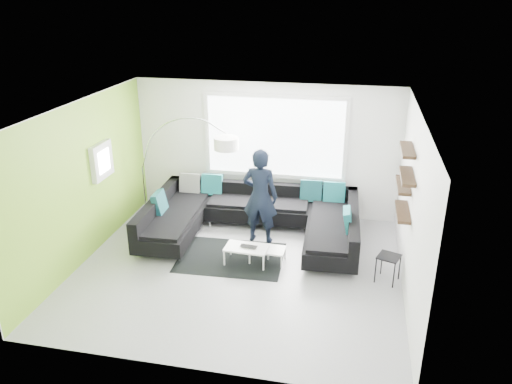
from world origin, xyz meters
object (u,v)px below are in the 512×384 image
coffee_table (257,254)px  arc_lamp (142,168)px  side_table (388,269)px  sectional_sofa (252,221)px  laptop (248,248)px  person (260,196)px

coffee_table → arc_lamp: (-2.70, 1.40, 0.95)m
side_table → coffee_table: bearing=176.0°
sectional_sofa → side_table: bearing=-24.3°
side_table → laptop: bearing=178.6°
sectional_sofa → person: 0.57m
arc_lamp → side_table: size_ratio=4.74×
person → laptop: person is taller
coffee_table → person: (-0.11, 0.84, 0.76)m
person → sectional_sofa: bearing=-6.4°
arc_lamp → side_table: arc_lamp is taller
sectional_sofa → person: person is taller
side_table → person: size_ratio=0.25×
sectional_sofa → laptop: size_ratio=12.80×
laptop → side_table: bearing=4.1°
arc_lamp → side_table: bearing=-13.4°
person → laptop: bearing=92.6°
arc_lamp → side_table: (4.93, -1.55, -0.88)m
arc_lamp → side_table: 5.24m
side_table → person: (-2.35, 0.99, 0.69)m
side_table → laptop: 2.38m
coffee_table → sectional_sofa: bearing=110.2°
sectional_sofa → coffee_table: sectional_sofa is taller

